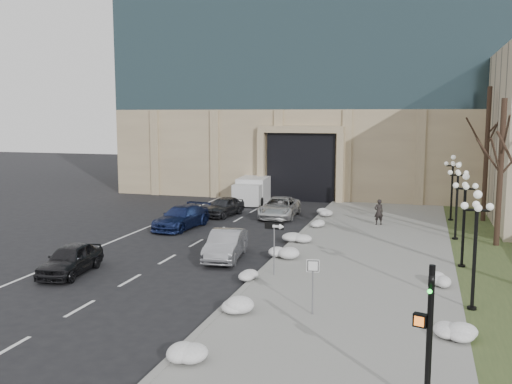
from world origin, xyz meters
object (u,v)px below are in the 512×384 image
box_truck (255,190)px  traffic_signal (428,341)px  pedestrian (379,212)px  car_e (224,206)px  car_a (70,259)px  car_b (226,245)px  lamppost_c (457,191)px  car_c (181,217)px  lamppost_a (476,234)px  keep_sign (313,275)px  lamppost_b (464,208)px  lamppost_d (452,179)px  one_way_sign (277,233)px  car_d (279,207)px

box_truck → traffic_signal: 35.88m
pedestrian → box_truck: size_ratio=0.25×
car_e → box_truck: 7.36m
car_a → car_b: size_ratio=0.93×
car_b → lamppost_c: size_ratio=0.97×
car_e → lamppost_c: size_ratio=0.89×
car_c → car_b: bearing=-43.6°
lamppost_a → keep_sign: bearing=-158.0°
traffic_signal → keep_sign: bearing=140.6°
keep_sign → lamppost_c: lamppost_c is taller
lamppost_b → lamppost_d: size_ratio=1.00×
one_way_sign → keep_sign: size_ratio=1.17×
traffic_signal → car_c: bearing=144.5°
car_d → car_b: bearing=-91.3°
car_e → car_a: bearing=-86.4°
keep_sign → lamppost_b: bearing=45.6°
lamppost_b → keep_sign: bearing=-123.3°
keep_sign → traffic_signal: traffic_signal is taller
car_a → lamppost_b: bearing=13.3°
lamppost_c → box_truck: bearing=144.5°
car_a → traffic_signal: (16.29, -8.59, 1.22)m
car_e → keep_sign: (10.48, -19.46, 0.92)m
car_c → lamppost_c: bearing=11.2°
car_d → lamppost_d: (12.13, 1.80, 2.33)m
box_truck → car_d: bearing=-63.5°
keep_sign → traffic_signal: (4.08, -6.07, 0.30)m
one_way_sign → lamppost_a: lamppost_a is taller
car_c → pedestrian: 13.39m
car_d → keep_sign: size_ratio=2.41×
car_a → car_d: bearing=65.3°
lamppost_a → lamppost_b: size_ratio=1.00×
traffic_signal → lamppost_a: lamppost_a is taller
keep_sign → lamppost_c: (5.82, 15.35, 1.43)m
car_b → lamppost_b: lamppost_b is taller
car_b → lamppost_a: lamppost_a is taller
one_way_sign → traffic_signal: bearing=-53.4°
car_c → car_d: car_c is taller
car_c → box_truck: (1.36, 12.63, 0.30)m
lamppost_c → one_way_sign: bearing=-128.3°
car_a → car_e: 17.03m
car_d → pedestrian: bearing=-13.5°
car_a → traffic_signal: bearing=-33.9°
pedestrian → one_way_sign: bearing=51.5°
box_truck → car_e: bearing=-95.6°
car_e → lamppost_c: lamppost_c is taller
car_e → traffic_signal: bearing=-50.9°
lamppost_a → lamppost_d: 19.50m
box_truck → lamppost_a: (16.07, -24.45, 2.02)m
car_a → lamppost_b: lamppost_b is taller
pedestrian → lamppost_d: lamppost_d is taller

